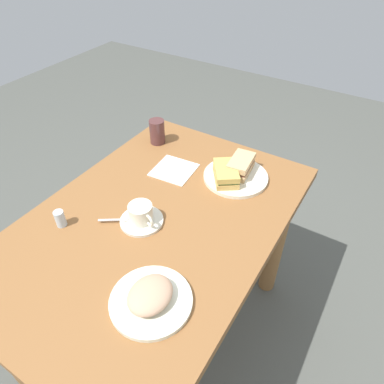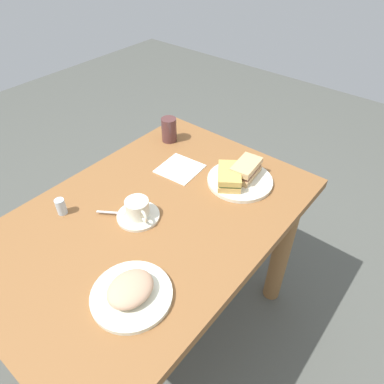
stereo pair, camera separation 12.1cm
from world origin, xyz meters
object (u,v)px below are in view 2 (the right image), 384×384
Objects in this scene: dining_table at (154,245)px; coffee_saucer at (138,216)px; sandwich_plate at (240,181)px; sandwich_front at (246,169)px; spoon at (116,213)px; salt_shaker at (61,206)px; napkin at (180,169)px; coffee_cup at (137,208)px; drinking_glass at (169,130)px; side_plate at (132,295)px; sandwich_back at (229,176)px.

coffee_saucer reaches higher than dining_table.
sandwich_front is (-0.03, 0.00, 0.04)m from sandwich_plate.
spoon is at bearing -28.18° from sandwich_plate.
sandwich_front is at bearing 145.66° from salt_shaker.
sandwich_plate is 0.24m from napkin.
coffee_cup reaches higher than coffee_saucer.
napkin is 1.45× the size of drinking_glass.
coffee_cup reaches higher than side_plate.
coffee_cup is (0.33, -0.13, 0.00)m from sandwich_back.
sandwich_front is at bearing 173.22° from sandwich_plate.
drinking_glass reaches higher than napkin.
coffee_cup is (0.03, -0.02, 0.19)m from dining_table.
sandwich_plate is at bearing 144.42° from salt_shaker.
salt_shaker is at bearing 2.87° from drinking_glass.
sandwich_back is (0.04, -0.02, 0.03)m from sandwich_plate.
sandwich_plate is at bearing 150.73° from sandwich_back.
drinking_glass is (-0.09, -0.37, 0.01)m from sandwich_back.
sandwich_back is at bearing -20.44° from sandwich_front.
dining_table is 0.20m from spoon.
sandwich_back is 0.35m from coffee_cup.
sandwich_plate reaches higher than coffee_saucer.
drinking_glass is at bearing -177.13° from salt_shaker.
spoon is at bearing -56.29° from coffee_saucer.
side_plate is at bearing 42.47° from coffee_cup.
drinking_glass reaches higher than coffee_cup.
sandwich_front is at bearing 159.56° from sandwich_back.
salt_shaker is (0.54, -0.37, -0.01)m from sandwich_front.
napkin is at bearing -70.28° from sandwich_plate.
coffee_cup is at bearing -39.90° from dining_table.
drinking_glass reaches higher than sandwich_front.
side_plate is (0.22, 0.20, -0.03)m from coffee_cup.
dining_table is at bearing 128.57° from spoon.
coffee_cup is 0.26m from salt_shaker.
napkin is (-0.51, -0.27, -0.01)m from side_plate.
coffee_cup is 1.17× the size of spoon.
spoon is at bearing 0.98° from napkin.
coffee_saucer is at bearing 29.81° from drinking_glass.
sandwich_front is at bearing -175.96° from side_plate.
drinking_glass is at bearing -103.49° from sandwich_back.
dining_table is 0.19m from coffee_cup.
napkin is at bearing -179.02° from spoon.
drinking_glass reaches higher than sandwich_plate.
side_plate is at bearing 4.04° from sandwich_front.
dining_table is 8.19× the size of sandwich_front.
coffee_cup is (0.00, 0.00, 0.04)m from coffee_saucer.
dining_table is 0.39m from sandwich_plate.
napkin is 0.22m from drinking_glass.
dining_table is 0.31m from napkin.
coffee_saucer is 0.29m from napkin.
drinking_glass reaches higher than coffee_saucer.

